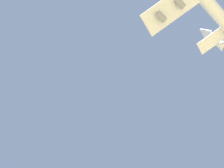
{
  "coord_description": "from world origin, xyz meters",
  "views": [
    {
      "loc": [
        46.61,
        58.27,
        2.53
      ],
      "look_at": [
        13.18,
        48.15,
        72.61
      ],
      "focal_mm": 38.97,
      "sensor_mm": 36.0,
      "label": 1
    }
  ],
  "objects": []
}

